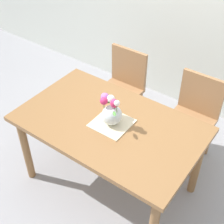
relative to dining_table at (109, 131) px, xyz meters
name	(u,v)px	position (x,y,z in m)	size (l,w,h in m)	color
ground_plane	(110,182)	(0.00, 0.00, -0.67)	(12.00, 12.00, 0.00)	#939399
dining_table	(109,131)	(0.00, 0.00, 0.00)	(1.50, 0.92, 0.77)	olive
chair_left	(123,85)	(-0.41, 0.80, -0.16)	(0.42, 0.42, 0.90)	#9E7047
chair_right	(194,114)	(0.41, 0.80, -0.16)	(0.42, 0.42, 0.90)	#9E7047
placemat	(112,123)	(0.03, 0.00, 0.10)	(0.30, 0.30, 0.01)	beige
flower_vase	(112,111)	(0.02, 0.01, 0.22)	(0.25, 0.20, 0.26)	silver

